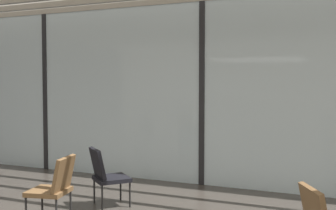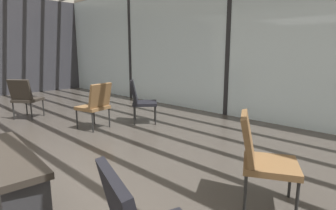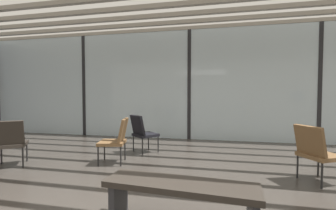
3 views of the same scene
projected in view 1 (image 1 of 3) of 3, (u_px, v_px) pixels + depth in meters
glass_curtain_wall at (203, 94)px, 7.51m from camera, size 14.00×0.08×3.27m
window_mullion_0 at (46, 92)px, 8.91m from camera, size 0.10×0.12×3.27m
window_mullion_1 at (203, 94)px, 7.51m from camera, size 0.10×0.12×3.27m
parked_airplane at (270, 77)px, 11.92m from camera, size 13.54×4.03×4.03m
lounge_chair_1 at (55, 185)px, 5.50m from camera, size 0.61×0.58×0.87m
lounge_chair_2 at (106, 173)px, 6.21m from camera, size 0.71×0.71×0.87m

